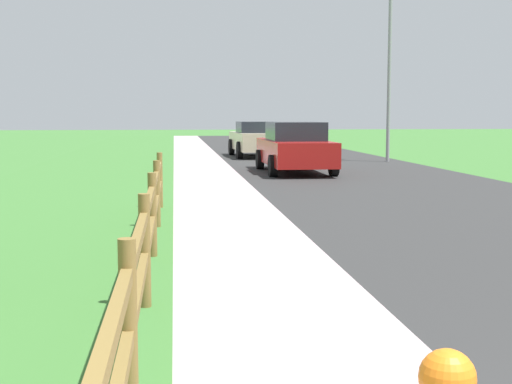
# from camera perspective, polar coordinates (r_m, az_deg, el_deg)

# --- Properties ---
(ground_plane) EXTENTS (120.00, 120.00, 0.00)m
(ground_plane) POSITION_cam_1_polar(r_m,az_deg,el_deg) (26.75, -2.30, 2.29)
(ground_plane) COLOR #396E2F
(road_asphalt) EXTENTS (7.00, 66.00, 0.01)m
(road_asphalt) POSITION_cam_1_polar(r_m,az_deg,el_deg) (29.19, 4.29, 2.61)
(road_asphalt) COLOR #2D2D2D
(road_asphalt) RESTS_ON ground
(curb_concrete) EXTENTS (6.00, 66.00, 0.01)m
(curb_concrete) POSITION_cam_1_polar(r_m,az_deg,el_deg) (28.69, -8.59, 2.49)
(curb_concrete) COLOR #B29CA0
(curb_concrete) RESTS_ON ground
(grass_verge) EXTENTS (5.00, 66.00, 0.00)m
(grass_verge) POSITION_cam_1_polar(r_m,az_deg,el_deg) (28.78, -11.57, 2.45)
(grass_verge) COLOR #396E2F
(grass_verge) RESTS_ON ground
(rail_fence) EXTENTS (0.11, 12.31, 1.09)m
(rail_fence) POSITION_cam_1_polar(r_m,az_deg,el_deg) (8.02, -8.53, -2.41)
(rail_fence) COLOR brown
(rail_fence) RESTS_ON ground
(parked_suv_red) EXTENTS (2.07, 4.93, 1.59)m
(parked_suv_red) POSITION_cam_1_polar(r_m,az_deg,el_deg) (22.55, 3.11, 3.54)
(parked_suv_red) COLOR maroon
(parked_suv_red) RESTS_ON ground
(parked_car_beige) EXTENTS (2.28, 4.85, 1.52)m
(parked_car_beige) POSITION_cam_1_polar(r_m,az_deg,el_deg) (30.97, 0.13, 4.25)
(parked_car_beige) COLOR #C6B793
(parked_car_beige) RESTS_ON ground
(street_lamp) EXTENTS (1.17, 0.20, 6.67)m
(street_lamp) POSITION_cam_1_polar(r_m,az_deg,el_deg) (28.32, 10.81, 10.38)
(street_lamp) COLOR gray
(street_lamp) RESTS_ON ground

